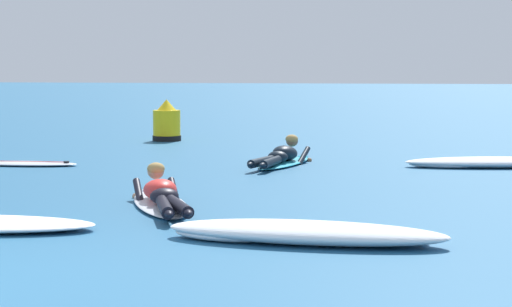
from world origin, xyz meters
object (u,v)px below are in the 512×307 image
at_px(surfer_far, 282,157).
at_px(channel_marker_buoy, 167,125).
at_px(surfer_near, 162,197).
at_px(drifting_surfboard, 24,164).

height_order(surfer_far, channel_marker_buoy, channel_marker_buoy).
distance_m(surfer_near, surfer_far, 4.79).
relative_size(surfer_near, surfer_far, 1.06).
relative_size(surfer_far, drifting_surfboard, 1.31).
bearing_deg(surfer_far, surfer_near, -100.44).
height_order(surfer_near, drifting_surfboard, surfer_near).
xyz_separation_m(surfer_far, channel_marker_buoy, (-3.14, 4.54, 0.22)).
relative_size(surfer_far, channel_marker_buoy, 2.68).
bearing_deg(channel_marker_buoy, surfer_near, -76.20).
distance_m(surfer_near, drifting_surfboard, 5.34).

